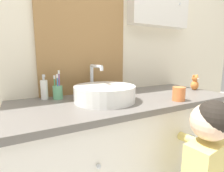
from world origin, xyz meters
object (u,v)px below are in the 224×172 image
toothbrush_holder (58,91)px  teddy_bear (195,83)px  child_figure (205,168)px  soap_dispenser (44,89)px  sink_basin (105,93)px  drinking_cup (179,94)px

toothbrush_holder → teddy_bear: (1.07, -0.21, 0.01)m
toothbrush_holder → child_figure: toothbrush_holder is taller
soap_dispenser → child_figure: soap_dispenser is taller
sink_basin → child_figure: (0.34, -0.48, -0.34)m
soap_dispenser → drinking_cup: soap_dispenser is taller
child_figure → drinking_cup: (0.08, 0.26, 0.33)m
drinking_cup → child_figure: bearing=-106.9°
sink_basin → toothbrush_holder: bearing=142.5°
soap_dispenser → drinking_cup: (0.75, -0.43, -0.02)m
sink_basin → toothbrush_holder: 0.31m
child_figure → sink_basin: bearing=125.3°
toothbrush_holder → drinking_cup: 0.78m
soap_dispenser → child_figure: bearing=-46.4°
drinking_cup → teddy_bear: bearing=25.2°
child_figure → drinking_cup: size_ratio=10.32×
sink_basin → soap_dispenser: sink_basin is taller
teddy_bear → drinking_cup: teddy_bear is taller
toothbrush_holder → soap_dispenser: 0.09m
toothbrush_holder → drinking_cup: size_ratio=2.15×
toothbrush_holder → drinking_cup: bearing=-31.1°
child_figure → teddy_bear: teddy_bear is taller
toothbrush_holder → soap_dispenser: bearing=157.9°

